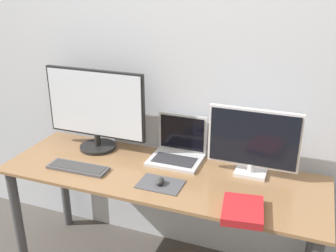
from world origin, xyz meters
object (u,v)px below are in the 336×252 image
at_px(keyboard, 78,168).
at_px(mouse, 160,181).
at_px(laptop, 178,149).
at_px(book, 243,210).
at_px(monitor_left, 95,109).
at_px(monitor_right, 253,141).

relative_size(keyboard, mouse, 5.27).
relative_size(laptop, keyboard, 0.85).
distance_m(mouse, book, 0.47).
relative_size(monitor_left, monitor_right, 1.32).
relative_size(keyboard, book, 1.37).
xyz_separation_m(mouse, book, (0.45, -0.11, -0.00)).
bearing_deg(monitor_left, book, -21.46).
distance_m(monitor_right, laptop, 0.46).
bearing_deg(book, laptop, 137.11).
height_order(mouse, book, mouse).
relative_size(monitor_left, keyboard, 1.83).
relative_size(monitor_left, mouse, 9.65).
distance_m(laptop, keyboard, 0.59).
relative_size(monitor_right, mouse, 7.29).
bearing_deg(book, mouse, 166.94).
height_order(monitor_left, monitor_right, monitor_left).
relative_size(monitor_right, keyboard, 1.38).
height_order(monitor_left, laptop, monitor_left).
bearing_deg(keyboard, laptop, 34.62).
relative_size(monitor_right, laptop, 1.62).
relative_size(laptop, mouse, 4.49).
bearing_deg(book, monitor_right, 94.48).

